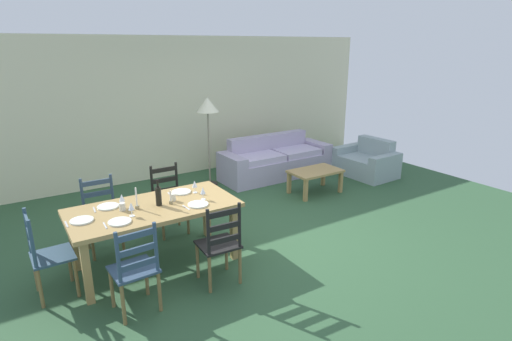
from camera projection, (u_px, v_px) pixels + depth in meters
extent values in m
cube|color=#2F5334|center=(256.00, 237.00, 5.66)|extent=(9.60, 9.60, 0.02)
cube|color=beige|center=(164.00, 108.00, 7.91)|extent=(9.60, 0.16, 2.70)
cube|color=#A5844D|center=(154.00, 208.00, 4.73)|extent=(1.90, 0.96, 0.05)
cube|color=#A5844D|center=(87.00, 273.00, 4.10)|extent=(0.08, 0.08, 0.70)
cube|color=#A5844D|center=(234.00, 232.00, 4.97)|extent=(0.08, 0.08, 0.70)
cube|color=#A5844D|center=(73.00, 243.00, 4.71)|extent=(0.08, 0.08, 0.70)
cube|color=#A5844D|center=(207.00, 212.00, 5.59)|extent=(0.08, 0.08, 0.70)
cube|color=#2E445C|center=(133.00, 269.00, 3.97)|extent=(0.44, 0.42, 0.03)
cylinder|color=olive|center=(112.00, 288.00, 4.07)|extent=(0.04, 0.04, 0.43)
cylinder|color=olive|center=(146.00, 276.00, 4.27)|extent=(0.04, 0.04, 0.43)
cylinder|color=olive|center=(123.00, 305.00, 3.81)|extent=(0.04, 0.04, 0.43)
cylinder|color=olive|center=(160.00, 292.00, 4.01)|extent=(0.04, 0.04, 0.43)
cylinder|color=#2E445C|center=(118.00, 258.00, 3.66)|extent=(0.04, 0.04, 0.50)
cylinder|color=#2E445C|center=(156.00, 247.00, 3.87)|extent=(0.04, 0.04, 0.50)
cube|color=#2E445C|center=(139.00, 264.00, 3.80)|extent=(0.38, 0.05, 0.06)
cube|color=#2E445C|center=(137.00, 250.00, 3.76)|extent=(0.38, 0.05, 0.06)
cube|color=#2E445C|center=(136.00, 235.00, 3.71)|extent=(0.38, 0.05, 0.06)
cube|color=black|center=(218.00, 244.00, 4.47)|extent=(0.44, 0.42, 0.03)
cylinder|color=olive|center=(198.00, 260.00, 4.59)|extent=(0.04, 0.04, 0.43)
cylinder|color=olive|center=(226.00, 253.00, 4.76)|extent=(0.04, 0.04, 0.43)
cylinder|color=olive|center=(210.00, 275.00, 4.31)|extent=(0.04, 0.04, 0.43)
cylinder|color=olive|center=(240.00, 266.00, 4.48)|extent=(0.04, 0.04, 0.43)
cylinder|color=black|center=(208.00, 232.00, 4.16)|extent=(0.04, 0.04, 0.50)
cylinder|color=black|center=(239.00, 225.00, 4.33)|extent=(0.04, 0.04, 0.50)
cube|color=black|center=(224.00, 240.00, 4.29)|extent=(0.38, 0.04, 0.06)
cube|color=black|center=(224.00, 227.00, 4.24)|extent=(0.38, 0.04, 0.06)
cube|color=black|center=(224.00, 213.00, 4.20)|extent=(0.38, 0.04, 0.06)
cube|color=#304559|center=(103.00, 219.00, 5.12)|extent=(0.43, 0.41, 0.03)
cylinder|color=olive|center=(123.00, 237.00, 5.14)|extent=(0.04, 0.04, 0.43)
cylinder|color=olive|center=(93.00, 244.00, 4.96)|extent=(0.04, 0.04, 0.43)
cylinder|color=olive|center=(116.00, 227.00, 5.41)|extent=(0.04, 0.04, 0.43)
cylinder|color=olive|center=(87.00, 234.00, 5.24)|extent=(0.04, 0.04, 0.43)
cylinder|color=#304559|center=(112.00, 193.00, 5.27)|extent=(0.04, 0.04, 0.50)
cylinder|color=#304559|center=(83.00, 198.00, 5.09)|extent=(0.04, 0.04, 0.50)
cube|color=#304559|center=(99.00, 205.00, 5.22)|extent=(0.38, 0.03, 0.06)
cube|color=#304559|center=(98.00, 194.00, 5.17)|extent=(0.38, 0.03, 0.06)
cube|color=#304559|center=(96.00, 183.00, 5.13)|extent=(0.38, 0.03, 0.06)
cube|color=black|center=(170.00, 203.00, 5.64)|extent=(0.42, 0.40, 0.03)
cylinder|color=olive|center=(188.00, 219.00, 5.66)|extent=(0.04, 0.04, 0.43)
cylinder|color=olive|center=(163.00, 225.00, 5.48)|extent=(0.04, 0.04, 0.43)
cylinder|color=olive|center=(179.00, 211.00, 5.94)|extent=(0.04, 0.04, 0.43)
cylinder|color=olive|center=(155.00, 217.00, 5.75)|extent=(0.04, 0.04, 0.43)
cylinder|color=black|center=(177.00, 179.00, 5.79)|extent=(0.04, 0.04, 0.50)
cylinder|color=black|center=(152.00, 184.00, 5.61)|extent=(0.04, 0.04, 0.50)
cube|color=black|center=(165.00, 190.00, 5.74)|extent=(0.38, 0.03, 0.06)
cube|color=black|center=(164.00, 180.00, 5.69)|extent=(0.38, 0.03, 0.06)
cube|color=black|center=(164.00, 170.00, 5.65)|extent=(0.38, 0.03, 0.06)
cube|color=#2A4559|center=(53.00, 256.00, 4.22)|extent=(0.41, 0.43, 0.03)
cylinder|color=olive|center=(70.00, 264.00, 4.53)|extent=(0.04, 0.04, 0.43)
cylinder|color=olive|center=(77.00, 278.00, 4.24)|extent=(0.04, 0.04, 0.43)
cylinder|color=olive|center=(36.00, 273.00, 4.34)|extent=(0.04, 0.04, 0.43)
cylinder|color=olive|center=(40.00, 289.00, 4.06)|extent=(0.04, 0.04, 0.43)
cylinder|color=#2A4559|center=(28.00, 231.00, 4.20)|extent=(0.04, 0.04, 0.50)
cylinder|color=#2A4559|center=(32.00, 244.00, 3.91)|extent=(0.04, 0.04, 0.50)
cube|color=#2A4559|center=(32.00, 249.00, 4.09)|extent=(0.03, 0.38, 0.06)
cube|color=#2A4559|center=(30.00, 235.00, 4.05)|extent=(0.03, 0.38, 0.06)
cube|color=#2A4559|center=(27.00, 221.00, 4.00)|extent=(0.03, 0.38, 0.06)
cylinder|color=white|center=(120.00, 222.00, 4.29)|extent=(0.24, 0.24, 0.02)
cube|color=silver|center=(105.00, 226.00, 4.21)|extent=(0.02, 0.17, 0.01)
cylinder|color=white|center=(198.00, 204.00, 4.75)|extent=(0.24, 0.24, 0.02)
cube|color=silver|center=(186.00, 208.00, 4.68)|extent=(0.03, 0.17, 0.01)
cylinder|color=white|center=(108.00, 206.00, 4.69)|extent=(0.24, 0.24, 0.02)
cube|color=silver|center=(94.00, 210.00, 4.61)|extent=(0.03, 0.17, 0.01)
cylinder|color=white|center=(181.00, 192.00, 5.15)|extent=(0.24, 0.24, 0.02)
cube|color=silver|center=(170.00, 195.00, 5.08)|extent=(0.03, 0.17, 0.01)
cylinder|color=white|center=(82.00, 220.00, 4.32)|extent=(0.24, 0.24, 0.02)
cube|color=silver|center=(66.00, 224.00, 4.24)|extent=(0.02, 0.17, 0.01)
cylinder|color=black|center=(159.00, 196.00, 4.72)|extent=(0.07, 0.07, 0.22)
cylinder|color=black|center=(158.00, 184.00, 4.67)|extent=(0.02, 0.02, 0.08)
cylinder|color=black|center=(157.00, 180.00, 4.66)|extent=(0.03, 0.03, 0.02)
cylinder|color=white|center=(132.00, 216.00, 4.45)|extent=(0.06, 0.06, 0.01)
cylinder|color=white|center=(132.00, 213.00, 4.44)|extent=(0.01, 0.01, 0.07)
cone|color=white|center=(131.00, 206.00, 4.41)|extent=(0.06, 0.06, 0.08)
cylinder|color=white|center=(203.00, 199.00, 4.92)|extent=(0.06, 0.06, 0.01)
cylinder|color=white|center=(203.00, 196.00, 4.91)|extent=(0.01, 0.01, 0.07)
cone|color=white|center=(203.00, 190.00, 4.89)|extent=(0.06, 0.06, 0.08)
cylinder|color=white|center=(123.00, 207.00, 4.69)|extent=(0.06, 0.06, 0.01)
cylinder|color=white|center=(122.00, 204.00, 4.68)|extent=(0.01, 0.01, 0.07)
cone|color=white|center=(122.00, 198.00, 4.66)|extent=(0.06, 0.06, 0.08)
cylinder|color=white|center=(195.00, 192.00, 5.15)|extent=(0.06, 0.06, 0.01)
cylinder|color=white|center=(195.00, 190.00, 5.14)|extent=(0.01, 0.01, 0.07)
cone|color=white|center=(195.00, 184.00, 5.12)|extent=(0.06, 0.06, 0.08)
cylinder|color=silver|center=(173.00, 197.00, 4.87)|extent=(0.07, 0.07, 0.09)
cylinder|color=silver|center=(122.00, 207.00, 4.59)|extent=(0.07, 0.07, 0.09)
cylinder|color=#998C66|center=(137.00, 207.00, 4.64)|extent=(0.05, 0.05, 0.04)
cylinder|color=white|center=(136.00, 197.00, 4.60)|extent=(0.02, 0.02, 0.22)
cylinder|color=#998C66|center=(171.00, 202.00, 4.79)|extent=(0.05, 0.05, 0.04)
cylinder|color=white|center=(171.00, 196.00, 4.76)|extent=(0.02, 0.02, 0.12)
cube|color=#A99EBA|center=(276.00, 167.00, 8.16)|extent=(1.81, 0.82, 0.40)
cube|color=#A99EBA|center=(268.00, 154.00, 8.34)|extent=(1.80, 0.22, 0.80)
cube|color=#A99EBA|center=(315.00, 155.00, 8.67)|extent=(0.25, 0.80, 0.58)
cube|color=#A99EBA|center=(232.00, 171.00, 7.60)|extent=(0.25, 0.80, 0.58)
cube|color=#BEB1D0|center=(296.00, 151.00, 8.28)|extent=(0.87, 0.65, 0.12)
cube|color=#BEB1D0|center=(259.00, 158.00, 7.81)|extent=(0.87, 0.65, 0.12)
cube|color=#A5844D|center=(315.00, 171.00, 7.19)|extent=(0.90, 0.56, 0.04)
cube|color=#A5844D|center=(306.00, 190.00, 6.86)|extent=(0.06, 0.06, 0.38)
cube|color=#A5844D|center=(341.00, 182.00, 7.28)|extent=(0.06, 0.06, 0.38)
cube|color=#A5844D|center=(289.00, 183.00, 7.23)|extent=(0.06, 0.06, 0.38)
cube|color=#A5844D|center=(323.00, 175.00, 7.65)|extent=(0.06, 0.06, 0.38)
cube|color=#92A5A8|center=(365.00, 166.00, 8.24)|extent=(0.83, 0.83, 0.38)
cube|color=#92A5A8|center=(375.00, 156.00, 8.35)|extent=(0.23, 0.81, 0.72)
cube|color=#92A5A8|center=(385.00, 168.00, 7.84)|extent=(0.81, 0.21, 0.52)
cube|color=#92A5A8|center=(347.00, 157.00, 8.60)|extent=(0.81, 0.21, 0.52)
cylinder|color=#332D28|center=(210.00, 184.00, 7.72)|extent=(0.28, 0.28, 0.03)
cylinder|color=gray|center=(209.00, 148.00, 7.52)|extent=(0.03, 0.03, 1.35)
cone|color=beige|center=(207.00, 105.00, 7.28)|extent=(0.40, 0.40, 0.26)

